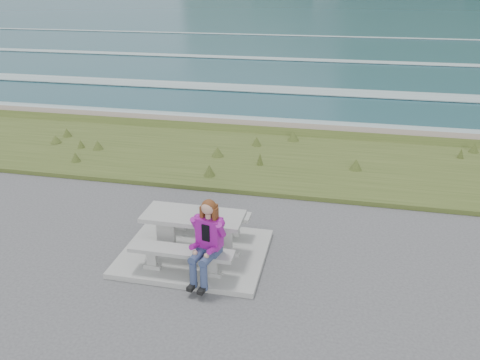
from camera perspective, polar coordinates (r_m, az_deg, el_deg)
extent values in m
cube|color=#A2A39D|center=(8.78, -5.53, -8.81)|extent=(2.60, 2.10, 0.10)
cube|color=#A2A39D|center=(8.90, -8.90, -7.86)|extent=(0.62, 0.12, 0.08)
cube|color=#A2A39D|center=(8.75, -9.02, -6.21)|extent=(0.34, 0.09, 0.51)
cube|color=#A2A39D|center=(8.61, -9.14, -4.51)|extent=(0.62, 0.12, 0.08)
cube|color=#A2A39D|center=(8.60, -2.08, -8.75)|extent=(0.62, 0.12, 0.08)
cube|color=#A2A39D|center=(8.45, -2.11, -7.06)|extent=(0.34, 0.09, 0.51)
cube|color=#A2A39D|center=(8.31, -2.14, -5.30)|extent=(0.62, 0.12, 0.08)
cube|color=#A2A39D|center=(8.40, -5.72, -4.43)|extent=(1.80, 0.75, 0.08)
cube|color=#A2A39D|center=(8.36, -10.60, -10.27)|extent=(0.30, 0.12, 0.08)
cube|color=#A2A39D|center=(8.27, -10.67, -9.41)|extent=(0.17, 0.09, 0.22)
cube|color=#A2A39D|center=(8.19, -10.75, -8.52)|extent=(0.30, 0.12, 0.08)
cube|color=#A2A39D|center=(8.04, -3.32, -11.34)|extent=(0.30, 0.12, 0.08)
cube|color=#A2A39D|center=(7.96, -3.34, -10.45)|extent=(0.17, 0.09, 0.22)
cube|color=#A2A39D|center=(7.87, -3.37, -9.54)|extent=(0.30, 0.12, 0.08)
cube|color=#A2A39D|center=(7.98, -7.17, -8.59)|extent=(1.80, 0.35, 0.07)
cube|color=#A2A39D|center=(9.46, -7.42, -5.73)|extent=(0.30, 0.12, 0.08)
cube|color=#A2A39D|center=(9.39, -7.46, -4.93)|extent=(0.17, 0.09, 0.22)
cube|color=#A2A39D|center=(9.32, -7.51, -4.12)|extent=(0.30, 0.12, 0.08)
cube|color=#A2A39D|center=(9.19, -1.00, -6.48)|extent=(0.30, 0.12, 0.08)
cube|color=#A2A39D|center=(9.11, -1.01, -5.66)|extent=(0.17, 0.09, 0.22)
cube|color=#A2A39D|center=(9.04, -1.02, -4.83)|extent=(0.30, 0.12, 0.08)
cube|color=#A2A39D|center=(9.13, -4.33, -4.06)|extent=(1.80, 0.35, 0.07)
cube|color=#39491B|center=(13.16, 0.97, 2.41)|extent=(160.00, 4.50, 0.22)
cube|color=#695D4F|center=(15.85, 3.05, 6.09)|extent=(160.00, 0.80, 2.20)
cube|color=silver|center=(22.14, 5.56, 6.37)|extent=(220.00, 3.00, 0.06)
cube|color=silver|center=(29.85, 7.50, 10.75)|extent=(220.00, 2.00, 0.06)
cube|color=silver|center=(41.62, 9.08, 14.24)|extent=(220.00, 1.40, 0.06)
cube|color=silver|center=(59.45, 10.31, 16.86)|extent=(220.00, 1.00, 0.06)
cube|color=navy|center=(7.76, -4.46, -10.62)|extent=(0.51, 0.76, 0.57)
cube|color=#96138E|center=(7.65, -3.75, -6.37)|extent=(0.44, 0.31, 0.52)
sphere|color=tan|center=(7.42, -3.91, -3.41)|extent=(0.22, 0.22, 0.22)
sphere|color=#5F2715|center=(7.43, -3.83, -3.26)|extent=(0.24, 0.24, 0.24)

